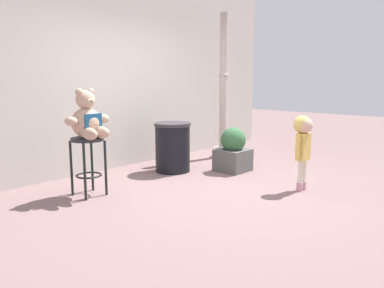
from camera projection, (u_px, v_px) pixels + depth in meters
name	position (u px, v px, depth m)	size (l,w,h in m)	color
ground_plane	(217.00, 190.00, 5.10)	(24.00, 24.00, 0.00)	#785E5C
building_wall	(112.00, 59.00, 6.27)	(7.85, 0.30, 3.57)	beige
bar_stool_with_teddy	(88.00, 154.00, 4.81)	(0.40, 0.40, 0.74)	#23252A
teddy_bear	(88.00, 120.00, 4.72)	(0.58, 0.52, 0.61)	tan
child_walking	(303.00, 136.00, 5.00)	(0.32, 0.25, 0.99)	#C791A5
trash_bin	(173.00, 147.00, 6.10)	(0.58, 0.58, 0.78)	black
lamppost	(223.00, 102.00, 7.14)	(0.33, 0.33, 2.63)	#AFABA3
planter_with_shrub	(233.00, 151.00, 6.14)	(0.47, 0.47, 0.70)	#565655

